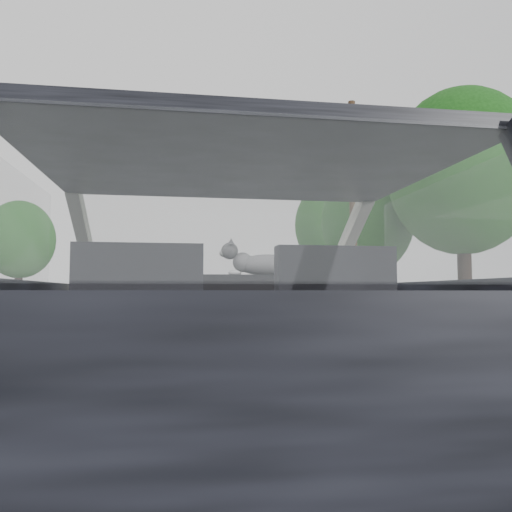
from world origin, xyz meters
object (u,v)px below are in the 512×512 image
object	(u,v)px
cat	(267,264)
highway_sign	(319,284)
utility_pole	(353,207)
other_car	(181,296)
subject_car	(230,329)

from	to	relation	value
cat	highway_sign	size ratio (longest dim) A/B	0.20
highway_sign	utility_pole	size ratio (longest dim) A/B	0.30
other_car	subject_car	bearing A→B (deg)	-78.93
subject_car	highway_sign	world-z (taller)	highway_sign
utility_pole	cat	bearing A→B (deg)	-111.73
highway_sign	other_car	bearing A→B (deg)	139.29
highway_sign	subject_car	bearing A→B (deg)	-111.75
cat	other_car	world-z (taller)	other_car
cat	highway_sign	world-z (taller)	highway_sign
other_car	cat	bearing A→B (deg)	-78.22
subject_car	highway_sign	xyz separation A→B (m)	(5.97, 19.31, 0.54)
subject_car	cat	size ratio (longest dim) A/B	7.93
utility_pole	highway_sign	bearing A→B (deg)	97.52
subject_car	utility_pole	xyz separation A→B (m)	(6.41, 15.96, 3.48)
other_car	utility_pole	world-z (taller)	utility_pole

